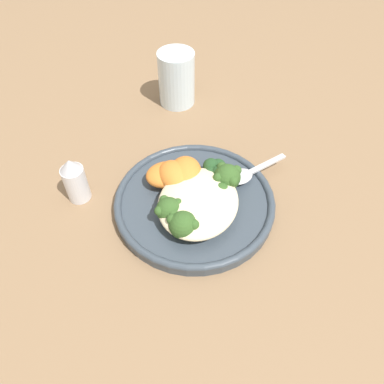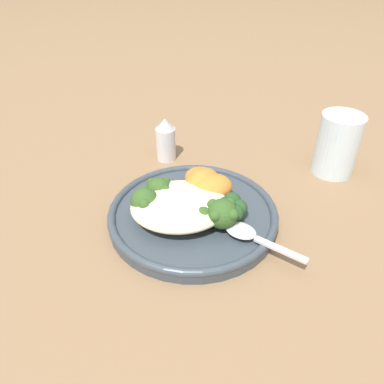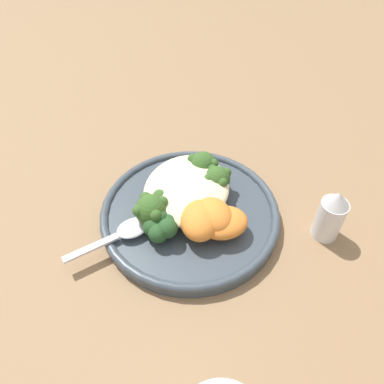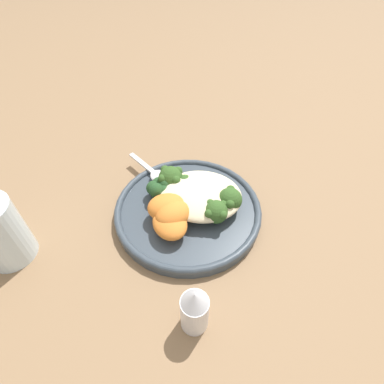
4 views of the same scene
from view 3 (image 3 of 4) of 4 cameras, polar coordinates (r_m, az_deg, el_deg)
The scene contains 14 objects.
ground_plane at distance 0.53m, azimuth 0.20°, elevation -4.18°, with size 4.00×4.00×0.00m, color #846647.
plate at distance 0.52m, azimuth -0.39°, elevation -3.42°, with size 0.25×0.25×0.02m.
quinoa_mound at distance 0.52m, azimuth -0.81°, elevation 0.53°, with size 0.14×0.12×0.03m, color beige.
broccoli_stalk_0 at distance 0.52m, azimuth 3.33°, elevation 1.19°, with size 0.11×0.04×0.04m.
broccoli_stalk_1 at distance 0.54m, azimuth 1.46°, elevation 3.13°, with size 0.12×0.05×0.04m.
broccoli_stalk_2 at distance 0.52m, azimuth -2.70°, elevation -0.09°, with size 0.06×0.07×0.03m.
broccoli_stalk_3 at distance 0.50m, azimuth -3.29°, elevation -1.98°, with size 0.04×0.08×0.03m.
broccoli_stalk_4 at distance 0.49m, azimuth -5.92°, elevation -2.78°, with size 0.04×0.08×0.04m.
sweet_potato_chunk_0 at distance 0.48m, azimuth 1.24°, elevation -4.31°, with size 0.06×0.05×0.04m, color orange.
sweet_potato_chunk_1 at distance 0.48m, azimuth 4.75°, elevation -4.66°, with size 0.06×0.05×0.03m, color orange.
sweet_potato_chunk_2 at distance 0.48m, azimuth 3.33°, elevation -3.67°, with size 0.06×0.05×0.04m, color orange.
kale_tuft at distance 0.48m, azimuth -4.72°, elevation -5.16°, with size 0.05×0.05×0.03m.
spoon at distance 0.49m, azimuth -10.01°, elevation -5.89°, with size 0.10×0.09×0.01m.
salt_shaker at distance 0.52m, azimuth 20.43°, elevation -3.31°, with size 0.04×0.04×0.08m.
Camera 3 is at (0.32, 0.10, 0.41)m, focal length 35.00 mm.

